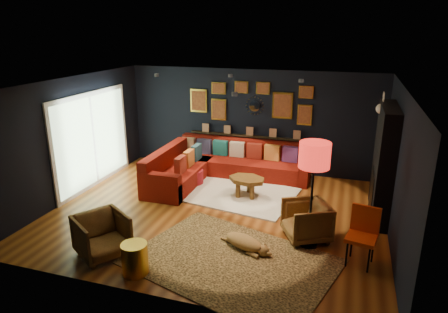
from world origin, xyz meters
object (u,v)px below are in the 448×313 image
(coffee_table, at_px, (247,181))
(gold_stool, at_px, (135,259))
(sectional, at_px, (216,166))
(pouf, at_px, (193,176))
(floor_lamp, at_px, (314,159))
(orange_chair, at_px, (363,231))
(armchair_left, at_px, (102,234))
(armchair_right, at_px, (306,219))
(dog, at_px, (244,240))

(coffee_table, xyz_separation_m, gold_stool, (-0.88, -3.31, -0.12))
(sectional, height_order, pouf, sectional)
(floor_lamp, bearing_deg, orange_chair, -16.50)
(sectional, height_order, armchair_left, sectional)
(sectional, distance_m, floor_lamp, 3.79)
(orange_chair, height_order, floor_lamp, floor_lamp)
(armchair_left, distance_m, floor_lamp, 3.65)
(sectional, distance_m, armchair_right, 3.36)
(gold_stool, height_order, dog, gold_stool)
(pouf, height_order, orange_chair, orange_chair)
(gold_stool, relative_size, floor_lamp, 0.27)
(coffee_table, height_order, floor_lamp, floor_lamp)
(coffee_table, distance_m, dog, 2.20)
(pouf, bearing_deg, gold_stool, -81.78)
(gold_stool, distance_m, orange_chair, 3.55)
(sectional, distance_m, coffee_table, 1.31)
(pouf, relative_size, armchair_left, 0.63)
(pouf, distance_m, armchair_right, 3.38)
(orange_chair, bearing_deg, armchair_left, -153.08)
(floor_lamp, xyz_separation_m, dog, (-1.02, -0.45, -1.39))
(floor_lamp, bearing_deg, sectional, 134.99)
(coffee_table, height_order, orange_chair, orange_chair)
(floor_lamp, bearing_deg, pouf, 145.49)
(sectional, bearing_deg, pouf, -129.10)
(pouf, bearing_deg, dog, -52.15)
(gold_stool, xyz_separation_m, floor_lamp, (2.42, 1.63, 1.32))
(armchair_right, distance_m, floor_lamp, 1.22)
(coffee_table, bearing_deg, pouf, 166.30)
(armchair_left, distance_m, dog, 2.34)
(armchair_right, bearing_deg, dog, -81.28)
(orange_chair, relative_size, floor_lamp, 0.51)
(pouf, height_order, armchair_right, armchair_right)
(sectional, distance_m, gold_stool, 4.16)
(sectional, height_order, floor_lamp, floor_lamp)
(orange_chair, bearing_deg, pouf, 160.99)
(armchair_right, relative_size, orange_chair, 0.80)
(coffee_table, xyz_separation_m, armchair_right, (1.46, -1.44, 0.01))
(armchair_left, xyz_separation_m, gold_stool, (0.77, -0.30, -0.14))
(gold_stool, xyz_separation_m, orange_chair, (3.26, 1.38, 0.30))
(armchair_left, xyz_separation_m, dog, (2.16, 0.88, -0.21))
(armchair_right, height_order, dog, armchair_right)
(coffee_table, height_order, dog, coffee_table)
(pouf, xyz_separation_m, floor_lamp, (2.94, -2.02, 1.37))
(armchair_right, bearing_deg, armchair_left, -90.57)
(orange_chair, bearing_deg, dog, -161.97)
(armchair_right, bearing_deg, sectional, -160.36)
(gold_stool, bearing_deg, armchair_right, 38.56)
(armchair_right, relative_size, gold_stool, 1.50)
(sectional, height_order, coffee_table, sectional)
(armchair_left, relative_size, floor_lamp, 0.42)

